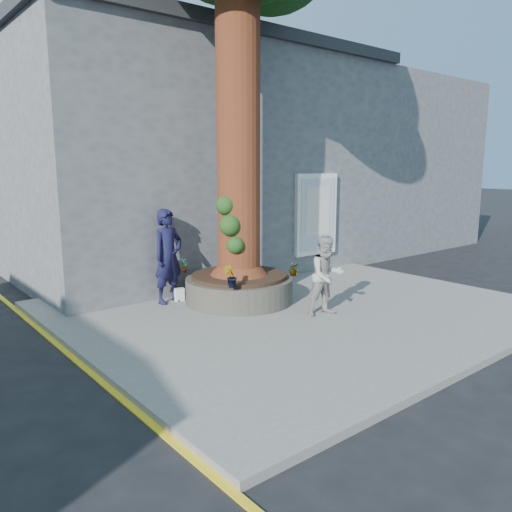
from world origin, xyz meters
TOP-DOWN VIEW (x-y plane):
  - ground at (0.00, 0.00)m, footprint 120.00×120.00m
  - pavement at (1.50, 1.00)m, footprint 9.00×8.00m
  - yellow_line at (-3.05, 1.00)m, footprint 0.10×30.00m
  - stone_shop at (2.50, 7.20)m, footprint 10.30×8.30m
  - neighbour_shop at (10.50, 7.20)m, footprint 6.00×8.00m
  - planter at (0.80, 2.00)m, footprint 2.30×2.30m
  - man at (-0.42, 2.88)m, footprint 0.81×0.62m
  - woman at (1.53, 0.14)m, footprint 0.88×0.75m
  - shopping_bag at (-0.20, 2.83)m, footprint 0.21×0.15m
  - plant_a at (-0.05, 2.85)m, footprint 0.22×0.18m
  - plant_b at (-0.05, 1.15)m, footprint 0.33×0.33m
  - plant_c at (1.58, 1.15)m, footprint 0.24×0.24m
  - plant_d at (1.65, 1.15)m, footprint 0.31×0.32m

SIDE VIEW (x-z plane):
  - ground at x=0.00m, z-range 0.00..0.00m
  - yellow_line at x=-3.05m, z-range 0.00..0.01m
  - pavement at x=1.50m, z-range 0.00..0.12m
  - shopping_bag at x=-0.20m, z-range 0.12..0.40m
  - planter at x=0.80m, z-range 0.11..0.71m
  - plant_d at x=1.65m, z-range 0.72..1.00m
  - plant_c at x=1.58m, z-range 0.72..1.02m
  - plant_a at x=-0.05m, z-range 0.72..1.07m
  - woman at x=1.53m, z-range 0.12..1.69m
  - plant_b at x=-0.05m, z-range 0.72..1.15m
  - man at x=-0.42m, z-range 0.12..2.13m
  - neighbour_shop at x=10.50m, z-range 0.00..6.00m
  - stone_shop at x=2.50m, z-range 0.01..6.31m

